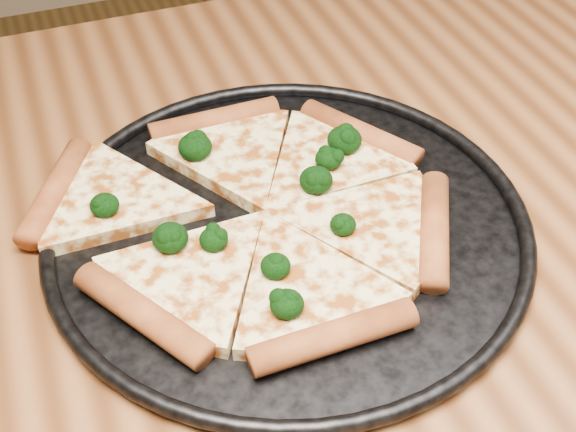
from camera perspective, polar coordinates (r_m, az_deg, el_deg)
name	(u,v)px	position (r m, az deg, el deg)	size (l,w,h in m)	color
dining_table	(303,343)	(0.67, 1.13, -9.44)	(1.20, 0.90, 0.75)	brown
pizza_pan	(288,223)	(0.62, 0.00, -0.55)	(0.39, 0.39, 0.02)	black
pizza	(257,211)	(0.62, -2.36, 0.34)	(0.35, 0.30, 0.02)	#FFE59C
broccoli_florets	(259,195)	(0.62, -2.16, 1.60)	(0.24, 0.22, 0.02)	black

